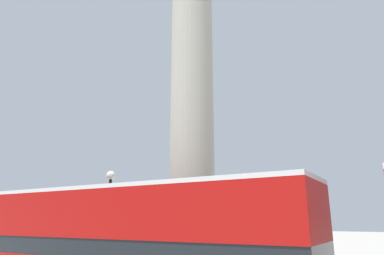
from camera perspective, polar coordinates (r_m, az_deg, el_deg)
The scene contains 3 objects.
monument_column at distance 17.39m, azimuth 0.00°, elevation 4.70°, with size 5.15×5.15×23.46m.
bus_b at distance 11.15m, azimuth -9.60°, elevation -19.40°, with size 11.21×3.52×4.22m.
street_lamp at distance 17.93m, azimuth -13.80°, elevation -14.48°, with size 0.45×0.45×5.63m.
Camera 1 is at (9.57, -13.25, 3.19)m, focal length 32.00 mm.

